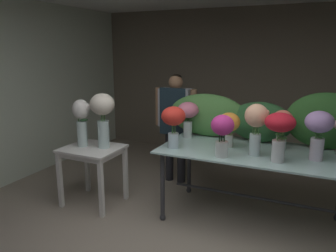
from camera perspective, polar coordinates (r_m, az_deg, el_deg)
The scene contains 17 objects.
ground_plane at distance 4.65m, azimuth 9.18°, elevation -11.58°, with size 8.45×8.45×0.00m, color gray.
wall_back at distance 6.14m, azimuth 14.54°, elevation 6.98°, with size 5.97×0.12×2.64m, color #706656.
wall_left at distance 5.80m, azimuth -20.14°, elevation 6.27°, with size 0.12×3.96×2.64m, color silver.
display_table_glass at distance 3.82m, azimuth 14.40°, elevation -5.70°, with size 2.03×1.04×0.84m.
side_table_white at distance 4.25m, azimuth -12.84°, elevation -4.93°, with size 0.69×0.61×0.74m.
florist at distance 4.76m, azimuth 1.27°, elevation 1.65°, with size 0.63×0.24×1.58m.
foliage_backdrop at distance 4.10m, azimuth 15.44°, elevation 1.20°, with size 2.31×0.29×0.63m.
vase_lilac_stock at distance 3.60m, azimuth 24.47°, elevation -0.48°, with size 0.27×0.27×0.50m.
vase_scarlet_dahlias at distance 3.69m, azimuth 0.89°, elevation 0.94°, with size 0.28×0.27×0.47m.
vase_crimson_ranunculus at distance 3.40m, azimuth 18.57°, elevation -0.50°, with size 0.29×0.29×0.49m.
vase_sunset_snapdragons at distance 3.78m, azimuth 10.46°, elevation 0.19°, with size 0.25×0.25×0.40m.
vase_coral_carnations at distance 3.84m, azimuth 18.93°, elevation 0.21°, with size 0.26×0.23×0.45m.
vase_peach_lilies at distance 3.54m, azimuth 14.85°, elevation 0.60°, with size 0.25×0.24×0.55m.
vase_rosy_anemones at distance 4.13m, azimuth 3.50°, elevation 2.06°, with size 0.26×0.26×0.45m.
vase_magenta_peonies at distance 3.43m, azimuth 9.34°, elevation -0.91°, with size 0.24×0.24×0.44m.
vase_white_roses_tall at distance 4.22m, azimuth -14.60°, elevation 1.23°, with size 0.23×0.21×0.59m.
vase_cream_lisianthus_tall at distance 4.09m, azimuth -11.17°, elevation 2.16°, with size 0.30×0.30×0.67m.
Camera 1 is at (1.08, -2.17, 1.93)m, focal length 35.53 mm.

